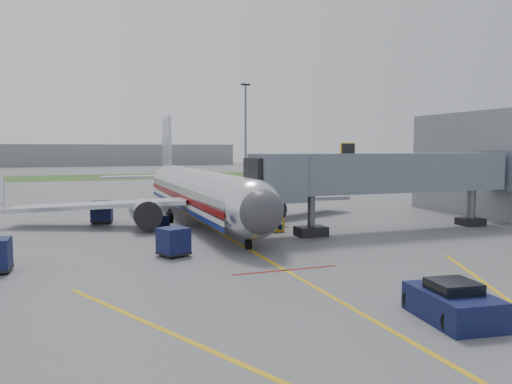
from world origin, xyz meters
name	(u,v)px	position (x,y,z in m)	size (l,w,h in m)	color
ground	(259,255)	(0.00, 0.00, 0.00)	(400.00, 400.00, 0.00)	#565659
grass_strip	(122,177)	(0.00, 90.00, 0.01)	(300.00, 25.00, 0.01)	#2D4C1E
apron_markings	(314,287)	(0.00, -7.40, 0.00)	(21.52, 50.00, 0.01)	gold
airliner	(199,192)	(0.00, 15.25, 2.65)	(32.10, 35.67, 10.25)	silver
jet_bridge	(390,174)	(12.86, 5.00, 4.47)	(25.30, 4.00, 6.90)	slate
terminal	(506,163)	(30.00, 10.00, 5.00)	(10.00, 16.00, 10.00)	slate
light_mast_right	(246,129)	(25.00, 75.00, 10.78)	(2.00, 0.44, 20.40)	#595B60
distant_terminal	(74,155)	(-10.00, 170.00, 4.00)	(120.00, 14.00, 8.00)	slate
pushback_tug	(453,304)	(2.83, -13.29, 0.63)	(2.67, 3.90, 1.52)	#0B0D34
baggage_cart_a	(173,242)	(-4.92, 1.61, 0.88)	(2.09, 2.09, 1.72)	#0B0D34
baggage_cart_c	(102,212)	(-8.22, 17.24, 0.96)	(2.07, 2.07, 1.89)	#0B0D34
belt_loader	(154,218)	(-4.05, 15.04, 0.49)	(2.17, 4.17, 1.97)	#0B0D34
ground_power_cart	(274,225)	(4.22, 7.83, 0.53)	(1.43, 1.04, 1.07)	gold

